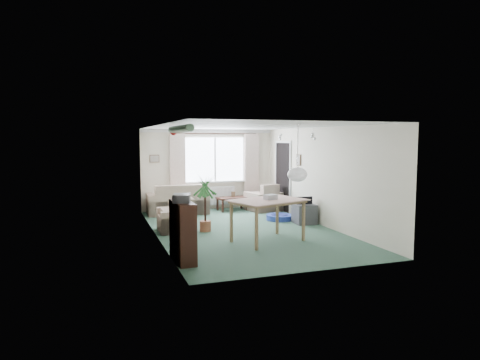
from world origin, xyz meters
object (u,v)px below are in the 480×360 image
object	(u,v)px
dining_table	(268,221)
pet_bed	(279,217)
sofa	(178,199)
armchair_corner	(264,197)
armchair_left	(176,215)
coffee_table	(232,204)
houseplant	(205,203)
bookshelf	(183,232)
tv_cube	(304,214)

from	to	relation	value
dining_table	pet_bed	bearing A→B (deg)	60.00
sofa	pet_bed	size ratio (longest dim) A/B	2.46
armchair_corner	armchair_left	bearing A→B (deg)	22.61
armchair_left	pet_bed	world-z (taller)	armchair_left
coffee_table	pet_bed	world-z (taller)	coffee_table
armchair_corner	houseplant	size ratio (longest dim) A/B	0.69
sofa	houseplant	xyz separation A→B (m)	(0.16, -2.54, 0.23)
houseplant	sofa	bearing A→B (deg)	93.71
coffee_table	pet_bed	xyz separation A→B (m)	(0.71, -1.83, -0.13)
coffee_table	bookshelf	world-z (taller)	bookshelf
sofa	armchair_corner	xyz separation A→B (m)	(2.51, -0.31, -0.02)
sofa	pet_bed	distance (m)	2.99
coffee_table	tv_cube	bearing A→B (deg)	-65.79
armchair_corner	houseplant	bearing A→B (deg)	32.45
dining_table	coffee_table	bearing A→B (deg)	82.85
tv_cube	pet_bed	size ratio (longest dim) A/B	0.79
coffee_table	dining_table	xyz separation A→B (m)	(-0.49, -3.91, 0.23)
coffee_table	tv_cube	xyz separation A→B (m)	(1.10, -2.46, 0.05)
coffee_table	tv_cube	distance (m)	2.70
bookshelf	houseplant	distance (m)	2.43
armchair_corner	armchair_left	xyz separation A→B (m)	(-2.98, -1.98, -0.02)
houseplant	dining_table	distance (m)	1.70
coffee_table	tv_cube	world-z (taller)	tv_cube
armchair_left	tv_cube	size ratio (longest dim) A/B	1.55
armchair_left	bookshelf	bearing A→B (deg)	-6.92
armchair_left	houseplant	bearing A→B (deg)	69.57
bookshelf	houseplant	xyz separation A→B (m)	(0.97, 2.23, 0.13)
tv_cube	pet_bed	xyz separation A→B (m)	(-0.40, 0.63, -0.18)
sofa	tv_cube	size ratio (longest dim) A/B	3.12
armchair_corner	dining_table	world-z (taller)	dining_table
sofa	bookshelf	distance (m)	4.83
sofa	coffee_table	distance (m)	1.65
armchair_corner	bookshelf	xyz separation A→B (m)	(-3.32, -4.46, 0.12)
armchair_corner	dining_table	bearing A→B (deg)	58.08
armchair_corner	coffee_table	world-z (taller)	armchair_corner
coffee_table	houseplant	size ratio (longest dim) A/B	0.68
armchair_left	tv_cube	xyz separation A→B (m)	(3.20, -0.17, -0.13)
armchair_left	sofa	bearing A→B (deg)	169.45
coffee_table	houseplant	xyz separation A→B (m)	(-1.47, -2.54, 0.45)
armchair_left	coffee_table	size ratio (longest dim) A/B	0.95
sofa	tv_cube	distance (m)	3.68
sofa	dining_table	size ratio (longest dim) A/B	1.24
armchair_left	armchair_corner	bearing A→B (deg)	124.60
coffee_table	armchair_corner	bearing A→B (deg)	-19.22
coffee_table	bookshelf	size ratio (longest dim) A/B	0.85
houseplant	pet_bed	xyz separation A→B (m)	(2.18, 0.71, -0.58)
pet_bed	dining_table	bearing A→B (deg)	-120.00
bookshelf	tv_cube	world-z (taller)	bookshelf
bookshelf	tv_cube	bearing A→B (deg)	30.40
houseplant	armchair_left	bearing A→B (deg)	158.67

